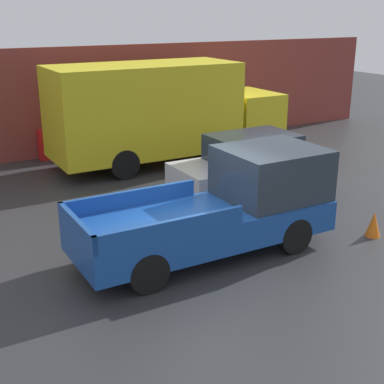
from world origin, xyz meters
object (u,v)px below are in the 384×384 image
(pickup_truck, at_px, (227,206))
(delivery_truck, at_px, (161,111))
(traffic_cone, at_px, (373,224))
(car, at_px, (250,165))
(newspaper_box, at_px, (45,145))

(pickup_truck, relative_size, delivery_truck, 0.69)
(pickup_truck, height_order, traffic_cone, pickup_truck)
(pickup_truck, xyz_separation_m, traffic_cone, (3.34, -1.13, -0.70))
(delivery_truck, bearing_deg, car, -80.77)
(delivery_truck, relative_size, newspaper_box, 7.69)
(car, bearing_deg, delivery_truck, 99.23)
(pickup_truck, height_order, delivery_truck, delivery_truck)
(traffic_cone, bearing_deg, newspaper_box, 114.53)
(newspaper_box, height_order, traffic_cone, newspaper_box)
(car, distance_m, delivery_truck, 4.39)
(delivery_truck, bearing_deg, traffic_cone, -80.22)
(car, height_order, delivery_truck, delivery_truck)
(delivery_truck, distance_m, traffic_cone, 8.44)
(traffic_cone, bearing_deg, pickup_truck, 161.30)
(delivery_truck, height_order, traffic_cone, delivery_truck)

